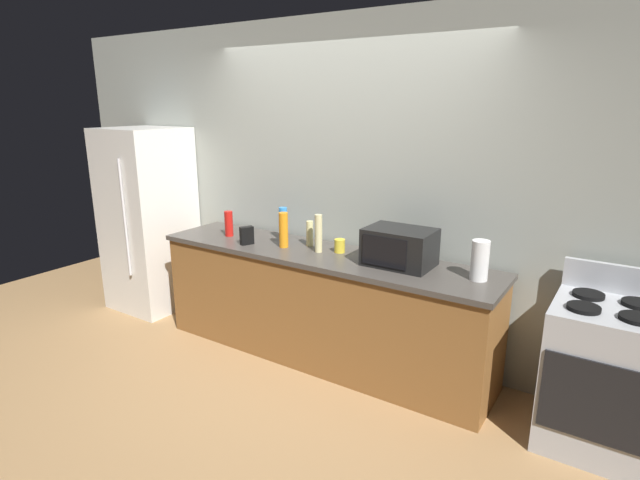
% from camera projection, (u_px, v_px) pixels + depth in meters
% --- Properties ---
extents(ground_plane, '(8.00, 8.00, 0.00)m').
position_uv_depth(ground_plane, '(292.00, 377.00, 3.85)').
color(ground_plane, '#A87F51').
extents(back_wall, '(6.40, 0.10, 2.70)m').
position_uv_depth(back_wall, '(347.00, 188.00, 4.14)').
color(back_wall, '#9EA399').
rests_on(back_wall, ground_plane).
extents(counter_run, '(2.84, 0.64, 0.90)m').
position_uv_depth(counter_run, '(320.00, 305.00, 4.05)').
color(counter_run, brown).
rests_on(counter_run, ground_plane).
extents(refrigerator, '(0.72, 0.73, 1.80)m').
position_uv_depth(refrigerator, '(149.00, 220.00, 5.01)').
color(refrigerator, white).
rests_on(refrigerator, ground_plane).
extents(stove_range, '(0.60, 0.61, 1.08)m').
position_uv_depth(stove_range, '(600.00, 376.00, 3.00)').
color(stove_range, '#B7BABF').
rests_on(stove_range, ground_plane).
extents(microwave, '(0.48, 0.35, 0.27)m').
position_uv_depth(microwave, '(399.00, 247.00, 3.59)').
color(microwave, black).
rests_on(microwave, counter_run).
extents(paper_towel_roll, '(0.12, 0.12, 0.27)m').
position_uv_depth(paper_towel_roll, '(480.00, 260.00, 3.29)').
color(paper_towel_roll, white).
rests_on(paper_towel_roll, counter_run).
extents(cordless_phone, '(0.09, 0.12, 0.15)m').
position_uv_depth(cordless_phone, '(247.00, 236.00, 4.13)').
color(cordless_phone, black).
rests_on(cordless_phone, counter_run).
extents(bottle_hand_soap, '(0.06, 0.06, 0.30)m').
position_uv_depth(bottle_hand_soap, '(319.00, 233.00, 3.90)').
color(bottle_hand_soap, beige).
rests_on(bottle_hand_soap, counter_run).
extents(bottle_dish_soap, '(0.07, 0.07, 0.29)m').
position_uv_depth(bottle_dish_soap, '(284.00, 230.00, 4.04)').
color(bottle_dish_soap, orange).
rests_on(bottle_dish_soap, counter_run).
extents(bottle_spray_cleaner, '(0.07, 0.07, 0.28)m').
position_uv_depth(bottle_spray_cleaner, '(283.00, 224.00, 4.25)').
color(bottle_spray_cleaner, '#338CE5').
rests_on(bottle_spray_cleaner, counter_run).
extents(bottle_vinegar, '(0.06, 0.06, 0.21)m').
position_uv_depth(bottle_vinegar, '(310.00, 234.00, 4.08)').
color(bottle_vinegar, beige).
rests_on(bottle_vinegar, counter_run).
extents(bottle_hot_sauce, '(0.07, 0.07, 0.22)m').
position_uv_depth(bottle_hot_sauce, '(229.00, 224.00, 4.38)').
color(bottle_hot_sauce, red).
rests_on(bottle_hot_sauce, counter_run).
extents(mug_yellow, '(0.08, 0.08, 0.11)m').
position_uv_depth(mug_yellow, '(340.00, 246.00, 3.92)').
color(mug_yellow, yellow).
rests_on(mug_yellow, counter_run).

